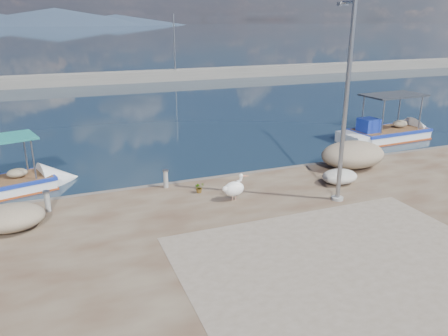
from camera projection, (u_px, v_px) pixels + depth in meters
ground at (266, 240)px, 14.29m from camera, size 1400.00×1400.00×0.00m
quay_patch at (350, 266)px, 11.83m from camera, size 9.00×7.00×0.01m
breakwater at (107, 78)px, 49.33m from camera, size 120.00×2.20×7.50m
mountains at (51, 18)px, 585.33m from camera, size 370.00×280.00×22.00m
boat_left at (0, 189)px, 18.05m from camera, size 5.98×3.23×2.74m
boat_right at (388, 135)px, 26.26m from camera, size 6.70×2.51×3.17m
pelican at (234, 188)px, 16.04m from camera, size 1.03×0.48×1.01m
lamp_post at (345, 112)px, 15.21m from camera, size 0.44×0.96×7.00m
bollard_near at (166, 178)px, 17.30m from camera, size 0.24×0.24×0.74m
bollard_far at (47, 200)px, 15.12m from camera, size 0.25×0.25×0.76m
potted_plant at (199, 187)px, 16.84m from camera, size 0.44×0.40×0.42m
net_pile_d at (340, 177)px, 17.79m from camera, size 1.51×1.13×0.57m
net_pile_b at (11, 218)px, 13.82m from camera, size 2.06×1.60×0.80m
net_pile_c at (353, 155)px, 19.62m from camera, size 3.02×2.16×1.19m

